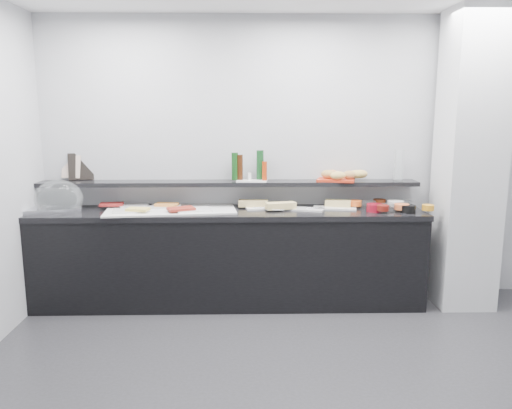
{
  "coord_description": "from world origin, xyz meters",
  "views": [
    {
      "loc": [
        -0.54,
        -2.85,
        1.79
      ],
      "look_at": [
        -0.45,
        1.45,
        1.0
      ],
      "focal_mm": 35.0,
      "sensor_mm": 36.0,
      "label": 1
    }
  ],
  "objects_px": {
    "framed_print": "(81,167)",
    "carafe": "(399,165)",
    "sandwich_plate_mid": "(303,209)",
    "bread_tray": "(336,180)",
    "condiment_tray": "(252,181)",
    "cloche_base": "(54,209)"
  },
  "relations": [
    {
      "from": "sandwich_plate_mid",
      "to": "framed_print",
      "type": "distance_m",
      "value": 2.18
    },
    {
      "from": "framed_print",
      "to": "carafe",
      "type": "relative_size",
      "value": 0.87
    },
    {
      "from": "framed_print",
      "to": "condiment_tray",
      "type": "height_order",
      "value": "framed_print"
    },
    {
      "from": "bread_tray",
      "to": "carafe",
      "type": "relative_size",
      "value": 1.16
    },
    {
      "from": "condiment_tray",
      "to": "carafe",
      "type": "height_order",
      "value": "carafe"
    },
    {
      "from": "cloche_base",
      "to": "framed_print",
      "type": "xyz_separation_m",
      "value": [
        0.18,
        0.3,
        0.36
      ]
    },
    {
      "from": "sandwich_plate_mid",
      "to": "carafe",
      "type": "bearing_deg",
      "value": 27.49
    },
    {
      "from": "bread_tray",
      "to": "sandwich_plate_mid",
      "type": "bearing_deg",
      "value": -138.87
    },
    {
      "from": "framed_print",
      "to": "carafe",
      "type": "bearing_deg",
      "value": -17.01
    },
    {
      "from": "carafe",
      "to": "sandwich_plate_mid",
      "type": "bearing_deg",
      "value": -170.35
    },
    {
      "from": "cloche_base",
      "to": "sandwich_plate_mid",
      "type": "xyz_separation_m",
      "value": [
        2.31,
        0.01,
        -0.01
      ]
    },
    {
      "from": "sandwich_plate_mid",
      "to": "framed_print",
      "type": "height_order",
      "value": "framed_print"
    },
    {
      "from": "condiment_tray",
      "to": "framed_print",
      "type": "bearing_deg",
      "value": -178.17
    },
    {
      "from": "cloche_base",
      "to": "bread_tray",
      "type": "distance_m",
      "value": 2.65
    },
    {
      "from": "sandwich_plate_mid",
      "to": "bread_tray",
      "type": "height_order",
      "value": "bread_tray"
    },
    {
      "from": "framed_print",
      "to": "bread_tray",
      "type": "xyz_separation_m",
      "value": [
        2.46,
        -0.13,
        -0.12
      ]
    },
    {
      "from": "cloche_base",
      "to": "condiment_tray",
      "type": "height_order",
      "value": "condiment_tray"
    },
    {
      "from": "condiment_tray",
      "to": "bread_tray",
      "type": "relative_size",
      "value": 0.82
    },
    {
      "from": "sandwich_plate_mid",
      "to": "bread_tray",
      "type": "relative_size",
      "value": 1.09
    },
    {
      "from": "framed_print",
      "to": "bread_tray",
      "type": "height_order",
      "value": "framed_print"
    },
    {
      "from": "sandwich_plate_mid",
      "to": "carafe",
      "type": "distance_m",
      "value": 1.02
    },
    {
      "from": "sandwich_plate_mid",
      "to": "carafe",
      "type": "height_order",
      "value": "carafe"
    }
  ]
}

